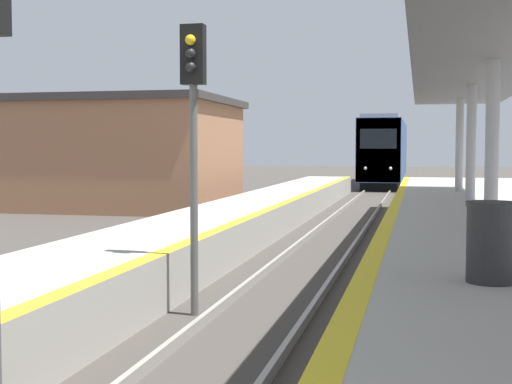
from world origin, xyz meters
name	(u,v)px	position (x,y,z in m)	size (l,w,h in m)	color
train	(385,151)	(0.00, 49.25, 2.33)	(2.61, 17.54, 4.59)	black
signal_mid	(193,113)	(-1.05, 9.20, 3.11)	(0.36, 0.31, 4.44)	#595959
station_canopy	(494,60)	(3.80, 14.54, 4.41)	(3.39, 31.04, 3.70)	#99999E
trash_bin	(491,242)	(3.19, 7.94, 1.43)	(0.63, 0.63, 1.00)	#262628
station_building	(123,153)	(-10.14, 27.54, 2.37)	(9.27, 7.79, 4.70)	#9E6B4C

